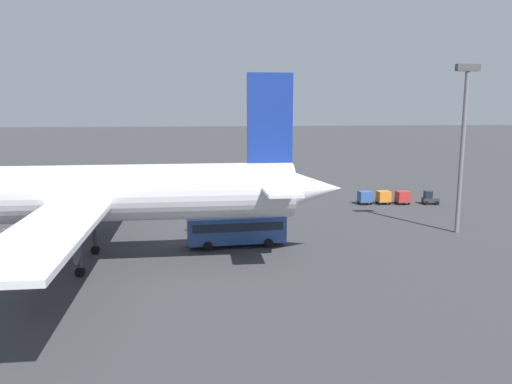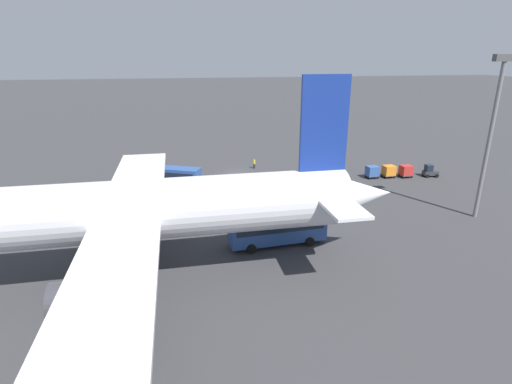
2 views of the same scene
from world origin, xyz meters
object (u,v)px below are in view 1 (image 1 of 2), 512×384
object	(u,v)px
worker_person	(241,191)
cargo_cart_blue	(365,197)
shuttle_bus_near	(141,194)
baggage_tug	(430,198)
airplane	(67,195)
shuttle_bus_far	(236,228)
cargo_cart_orange	(383,197)
cargo_cart_red	(403,197)

from	to	relation	value
worker_person	cargo_cart_blue	bearing A→B (deg)	151.86
shuttle_bus_near	cargo_cart_blue	size ratio (longest dim) A/B	5.56
shuttle_bus_near	baggage_tug	xyz separation A→B (m)	(-44.25, 3.41, -0.96)
airplane	shuttle_bus_far	size ratio (longest dim) A/B	4.98
shuttle_bus_far	airplane	bearing A→B (deg)	12.67
shuttle_bus_near	cargo_cart_orange	bearing A→B (deg)	-158.96
shuttle_bus_far	worker_person	bearing A→B (deg)	-100.10
airplane	cargo_cart_red	xyz separation A→B (m)	(-43.91, -24.92, -5.65)
cargo_cart_red	cargo_cart_blue	xyz separation A→B (m)	(5.82, -0.71, 0.00)
cargo_cart_blue	cargo_cart_red	bearing A→B (deg)	173.10
cargo_cart_red	shuttle_bus_far	bearing A→B (deg)	36.12
worker_person	cargo_cart_blue	size ratio (longest dim) A/B	0.83
cargo_cart_blue	baggage_tug	bearing A→B (deg)	173.51
cargo_cart_orange	cargo_cart_blue	bearing A→B (deg)	-4.71
shuttle_bus_near	cargo_cart_red	xyz separation A→B (m)	(-40.04, 2.97, -0.71)
shuttle_bus_far	worker_person	distance (m)	30.82
baggage_tug	cargo_cart_blue	xyz separation A→B (m)	(10.03, -1.14, 0.25)
cargo_cart_red	cargo_cart_blue	bearing A→B (deg)	-6.90
shuttle_bus_far	cargo_cart_red	xyz separation A→B (m)	(-27.56, -20.11, -0.78)
shuttle_bus_far	cargo_cart_red	bearing A→B (deg)	-147.61
shuttle_bus_near	cargo_cart_blue	distance (m)	34.30
airplane	shuttle_bus_far	world-z (taller)	airplane
airplane	shuttle_bus_near	xyz separation A→B (m)	(-3.86, -27.89, -4.94)
baggage_tug	cargo_cart_orange	distance (m)	7.18
airplane	worker_person	xyz separation A→B (m)	(-19.77, -35.42, -5.97)
worker_person	cargo_cart_red	xyz separation A→B (m)	(-24.14, 10.50, 0.32)
worker_person	cargo_cart_blue	distance (m)	20.78
shuttle_bus_near	shuttle_bus_far	size ratio (longest dim) A/B	1.09
worker_person	cargo_cart_red	size ratio (longest dim) A/B	0.83
shuttle_bus_near	cargo_cart_orange	distance (m)	37.22
baggage_tug	cargo_cart_red	distance (m)	4.24
cargo_cart_red	cargo_cart_blue	world-z (taller)	same
shuttle_bus_near	shuttle_bus_far	world-z (taller)	shuttle_bus_far
airplane	shuttle_bus_far	distance (m)	17.72
baggage_tug	cargo_cart_blue	size ratio (longest dim) A/B	1.19
airplane	baggage_tug	world-z (taller)	airplane
shuttle_bus_far	cargo_cart_orange	xyz separation A→B (m)	(-24.65, -20.58, -0.78)
worker_person	airplane	bearing A→B (deg)	60.84
baggage_tug	airplane	bearing A→B (deg)	32.27
cargo_cart_red	cargo_cart_orange	size ratio (longest dim) A/B	1.00
shuttle_bus_far	cargo_cart_blue	distance (m)	30.11
baggage_tug	cargo_cart_red	bearing A→B (deg)	-0.63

